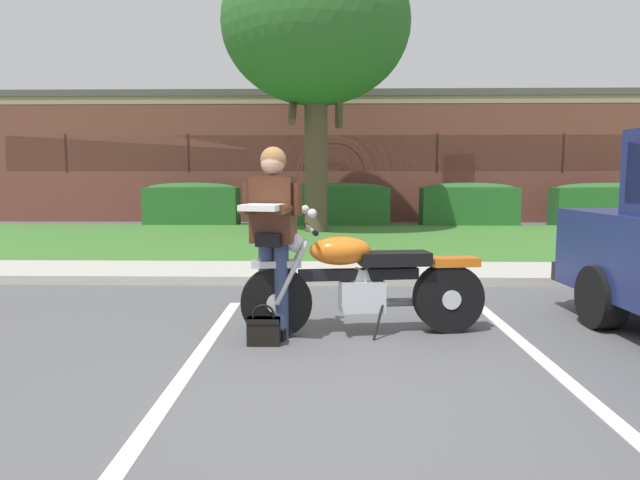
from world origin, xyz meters
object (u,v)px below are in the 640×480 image
at_px(motorcycle, 374,282).
at_px(handbag, 264,329).
at_px(hedge_center_right, 469,203).
at_px(brick_building, 317,160).
at_px(rider_person, 273,226).
at_px(shade_tree, 316,26).
at_px(hedge_left, 192,203).
at_px(hedge_center_left, 330,203).
at_px(hedge_right, 609,204).

bearing_deg(motorcycle, handbag, -158.26).
distance_m(hedge_center_right, brick_building, 8.07).
bearing_deg(hedge_center_right, handbag, -110.42).
height_order(motorcycle, rider_person, rider_person).
distance_m(motorcycle, brick_building, 18.17).
xyz_separation_m(motorcycle, hedge_center_right, (3.47, 11.51, 0.17)).
bearing_deg(hedge_center_right, rider_person, -110.53).
bearing_deg(rider_person, hedge_center_right, 69.47).
relative_size(rider_person, shade_tree, 0.24).
distance_m(hedge_left, brick_building, 7.52).
height_order(hedge_center_left, hedge_center_right, same).
xyz_separation_m(motorcycle, brick_building, (-1.04, 18.07, 1.55)).
bearing_deg(hedge_center_left, hedge_right, 0.00).
relative_size(hedge_center_right, hedge_right, 0.85).
xyz_separation_m(handbag, hedge_left, (-3.48, 11.90, 0.51)).
height_order(motorcycle, hedge_left, hedge_left).
distance_m(rider_person, shade_tree, 10.25).
bearing_deg(brick_building, rider_person, -89.58).
relative_size(handbag, hedge_right, 0.11).
bearing_deg(motorcycle, rider_person, -170.22).
height_order(motorcycle, shade_tree, shade_tree).
bearing_deg(hedge_center_right, hedge_left, 180.00).
distance_m(shade_tree, hedge_center_left, 4.92).
xyz_separation_m(shade_tree, hedge_left, (-3.63, 2.24, -4.37)).
height_order(rider_person, shade_tree, shade_tree).
height_order(rider_person, brick_building, brick_building).
bearing_deg(hedge_left, hedge_right, 0.00).
relative_size(motorcycle, hedge_right, 0.71).
xyz_separation_m(motorcycle, rider_person, (-0.91, -0.16, 0.53)).
xyz_separation_m(rider_person, handbag, (-0.06, -0.23, -0.86)).
distance_m(motorcycle, hedge_center_right, 12.02).
bearing_deg(rider_person, motorcycle, 9.78).
xyz_separation_m(hedge_right, brick_building, (-8.46, 6.56, 1.38)).
distance_m(hedge_left, hedge_center_left, 3.95).
distance_m(shade_tree, hedge_right, 9.58).
bearing_deg(hedge_right, rider_person, -125.50).
bearing_deg(shade_tree, hedge_center_right, 27.62).
xyz_separation_m(rider_person, hedge_left, (-3.54, 11.67, -0.36)).
bearing_deg(handbag, hedge_center_right, 69.58).
relative_size(handbag, hedge_center_left, 0.11).
xyz_separation_m(hedge_center_left, hedge_right, (7.91, 0.00, 0.00)).
distance_m(hedge_right, brick_building, 10.79).
relative_size(shade_tree, hedge_right, 2.22).
relative_size(rider_person, hedge_center_right, 0.63).
distance_m(rider_person, hedge_center_left, 11.68).
relative_size(hedge_center_left, hedge_center_right, 1.26).
height_order(motorcycle, hedge_right, hedge_right).
bearing_deg(hedge_center_left, hedge_left, 180.00).
bearing_deg(hedge_center_right, hedge_center_left, 180.00).
xyz_separation_m(handbag, hedge_right, (8.38, 11.90, 0.51)).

